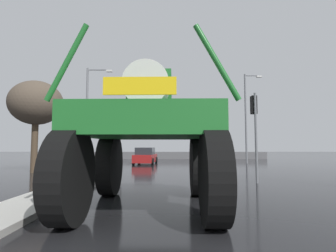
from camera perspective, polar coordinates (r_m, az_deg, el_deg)
ground_plane at (r=18.83m, az=-0.04°, el=-9.37°), size 120.00×120.00×0.00m
median_island at (r=8.69m, az=-26.23°, el=-14.34°), size 1.53×7.92×0.15m
oversize_sprayer at (r=7.34m, az=-3.85°, el=-1.98°), size 4.10×5.62×4.25m
sedan_ahead at (r=24.95m, az=-4.70°, el=-6.48°), size 2.14×4.22×1.52m
traffic_signal_near_left at (r=13.09m, az=-21.46°, el=0.56°), size 0.24×0.54×3.70m
traffic_signal_near_right at (r=12.82m, az=18.24°, el=1.79°), size 0.24×0.54×4.07m
traffic_signal_far_left at (r=27.24m, az=5.44°, el=-1.96°), size 0.24×0.55×3.80m
traffic_signal_far_right at (r=27.56m, az=-10.01°, el=-2.44°), size 0.24×0.55×3.48m
streetlight_far_left at (r=23.31m, az=-16.46°, el=3.16°), size 2.17×0.24×8.28m
streetlight_far_right at (r=26.72m, az=16.77°, el=2.54°), size 1.72×0.24×8.66m
bare_tree_left at (r=18.77m, az=-26.30°, el=4.33°), size 3.26×3.26×5.77m
roadside_barrier at (r=34.30m, az=0.06°, el=-6.35°), size 25.56×0.24×0.90m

